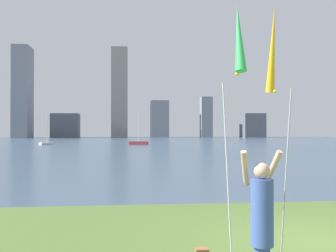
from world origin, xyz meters
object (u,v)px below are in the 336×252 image
object	(u,v)px
person	(262,213)
kite_flag_left	(238,47)
sailboat_6	(139,142)
kite_flag_right	(273,55)
sailboat_2	(47,143)

from	to	relation	value
person	kite_flag_left	world-z (taller)	kite_flag_left
sailboat_6	kite_flag_left	bearing A→B (deg)	-89.85
person	kite_flag_right	bearing A→B (deg)	51.65
kite_flag_left	sailboat_6	distance (m)	52.72
kite_flag_right	sailboat_6	world-z (taller)	sailboat_6
kite_flag_right	sailboat_6	size ratio (longest dim) A/B	0.90
person	kite_flag_left	distance (m)	2.51
kite_flag_right	person	bearing A→B (deg)	-121.67
sailboat_2	sailboat_6	bearing A→B (deg)	-3.43
kite_flag_left	kite_flag_right	world-z (taller)	kite_flag_right
person	kite_flag_right	xyz separation A→B (m)	(0.47, 0.77, 2.57)
person	sailboat_2	world-z (taller)	sailboat_2
kite_flag_left	sailboat_6	world-z (taller)	sailboat_6
kite_flag_right	sailboat_2	world-z (taller)	sailboat_2
kite_flag_right	sailboat_2	xyz separation A→B (m)	(-14.58, 52.29, -3.16)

